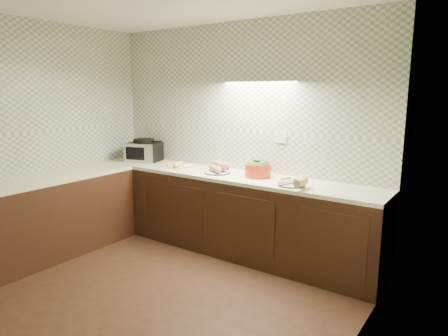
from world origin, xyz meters
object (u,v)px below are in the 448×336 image
Objects in this scene: onion_bowl at (223,168)px; veg_plate at (296,182)px; toaster_oven at (144,151)px; sweet_potato_plate at (218,168)px; dutch_oven at (258,168)px; parsnip_pile at (179,165)px.

veg_plate reaches higher than onion_bowl.
toaster_oven is 1.56× the size of sweet_potato_plate.
dutch_oven reaches higher than sweet_potato_plate.
onion_bowl is 0.36× the size of dutch_oven.
onion_bowl is (0.56, 0.14, 0.01)m from parsnip_pile.
parsnip_pile is at bearing 176.48° from veg_plate.
parsnip_pile is 1.07m from dutch_oven.
parsnip_pile is (0.68, -0.07, -0.11)m from toaster_oven.
veg_plate is at bearing -21.40° from toaster_oven.
dutch_oven reaches higher than parsnip_pile.
toaster_oven is 3.83× the size of onion_bowl.
sweet_potato_plate is at bearing 174.62° from veg_plate.
sweet_potato_plate is at bearing -77.13° from onion_bowl.
parsnip_pile is 0.91× the size of dutch_oven.
toaster_oven is at bearing 176.78° from sweet_potato_plate.
sweet_potato_plate is 1.01m from veg_plate.
dutch_oven is at bearing -6.79° from onion_bowl.
toaster_oven reaches higher than dutch_oven.
parsnip_pile is at bearing -161.09° from dutch_oven.
parsnip_pile is 0.92× the size of veg_plate.
toaster_oven is 1.39× the size of veg_plate.
dutch_oven is at bearing 4.52° from parsnip_pile.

